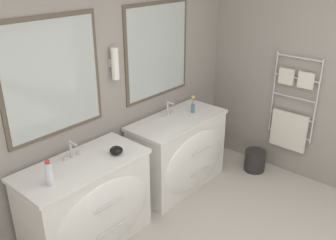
# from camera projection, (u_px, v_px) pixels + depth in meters

# --- Properties ---
(wall_back) EXTENTS (5.73, 0.15, 2.60)m
(wall_back) POSITION_uv_depth(u_px,v_px,m) (85.00, 91.00, 3.39)
(wall_back) COLOR gray
(wall_back) RESTS_ON ground_plane
(wall_right) EXTENTS (0.13, 4.12, 2.60)m
(wall_right) POSITION_uv_depth(u_px,v_px,m) (304.00, 69.00, 4.12)
(wall_right) COLOR gray
(wall_right) RESTS_ON ground_plane
(vanity_left) EXTENTS (1.14, 0.61, 0.83)m
(vanity_left) POSITION_uv_depth(u_px,v_px,m) (89.00, 204.00, 3.30)
(vanity_left) COLOR white
(vanity_left) RESTS_ON ground_plane
(vanity_right) EXTENTS (1.14, 0.61, 0.83)m
(vanity_right) POSITION_uv_depth(u_px,v_px,m) (180.00, 152.00, 4.17)
(vanity_right) COLOR white
(vanity_right) RESTS_ON ground_plane
(faucet_left) EXTENTS (0.17, 0.10, 0.16)m
(faucet_left) POSITION_uv_depth(u_px,v_px,m) (72.00, 150.00, 3.21)
(faucet_left) COLOR silver
(faucet_left) RESTS_ON vanity_left
(faucet_right) EXTENTS (0.17, 0.10, 0.16)m
(faucet_right) POSITION_uv_depth(u_px,v_px,m) (168.00, 109.00, 4.08)
(faucet_right) COLOR silver
(faucet_right) RESTS_ON vanity_right
(toiletry_bottle) EXTENTS (0.06, 0.06, 0.21)m
(toiletry_bottle) POSITION_uv_depth(u_px,v_px,m) (49.00, 174.00, 2.82)
(toiletry_bottle) COLOR silver
(toiletry_bottle) RESTS_ON vanity_left
(amenity_bowl) EXTENTS (0.12, 0.12, 0.07)m
(amenity_bowl) POSITION_uv_depth(u_px,v_px,m) (116.00, 150.00, 3.29)
(amenity_bowl) COLOR black
(amenity_bowl) RESTS_ON vanity_left
(flower_vase) EXTENTS (0.04, 0.04, 0.20)m
(flower_vase) POSITION_uv_depth(u_px,v_px,m) (193.00, 106.00, 4.15)
(flower_vase) COLOR teal
(flower_vase) RESTS_ON vanity_right
(waste_bin) EXTENTS (0.25, 0.25, 0.26)m
(waste_bin) POSITION_uv_depth(u_px,v_px,m) (255.00, 160.00, 4.59)
(waste_bin) COLOR #282626
(waste_bin) RESTS_ON ground_plane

